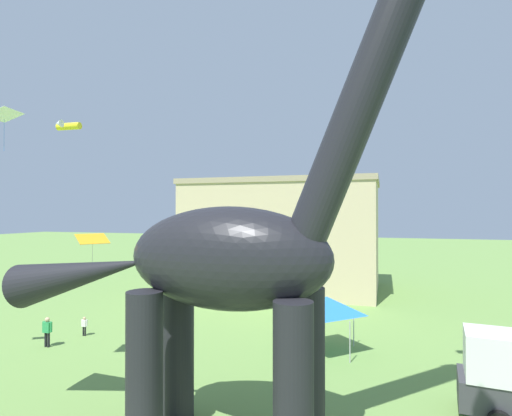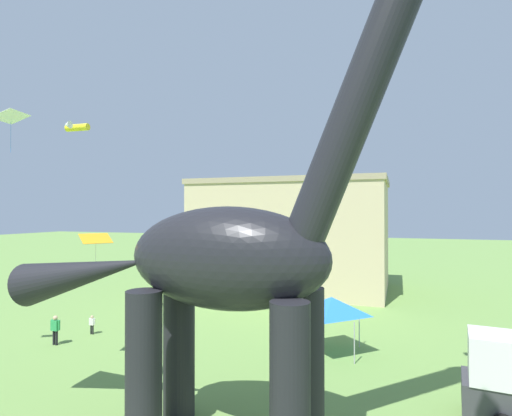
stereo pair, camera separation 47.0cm
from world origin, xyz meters
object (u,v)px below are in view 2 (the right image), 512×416
Objects in this scene: person_far_spectator at (92,323)px; festival_canopy_tent at (332,305)px; kite_far_left at (11,117)px; person_watching_child at (55,327)px; kite_mid_right at (96,239)px; dinosaur_sculpture at (225,258)px; kite_near_low at (75,127)px.

person_far_spectator is 0.37× the size of festival_canopy_tent.
person_far_spectator is at bearing 107.78° from kite_far_left.
kite_far_left reaches higher than person_watching_child.
kite_mid_right reaches higher than person_watching_child.
kite_mid_right reaches higher than festival_canopy_tent.
kite_mid_right is at bearing 137.46° from dinosaur_sculpture.
kite_mid_right reaches higher than person_far_spectator.
festival_canopy_tent is 12.74m from kite_mid_right.
person_far_spectator is at bearing 131.88° from kite_mid_right.
person_far_spectator is 13.72m from kite_far_left.
kite_far_left is at bearing -61.45° from kite_near_low.
kite_far_left reaches higher than festival_canopy_tent.
dinosaur_sculpture reaches higher than person_far_spectator.
dinosaur_sculpture reaches higher than kite_mid_right.
kite_far_left is (-10.17, 0.52, 5.60)m from dinosaur_sculpture.
kite_mid_right is (8.84, -8.27, -6.76)m from kite_near_low.
dinosaur_sculpture is at bearing -28.11° from person_watching_child.
festival_canopy_tent is at bearing 11.00° from person_watching_child.
person_watching_child is at bearing -165.17° from festival_canopy_tent.
kite_near_low is (-2.24, 0.92, 12.61)m from person_far_spectator.
dinosaur_sculpture is 9.77× the size of kite_far_left.
person_far_spectator is 14.86m from festival_canopy_tent.
dinosaur_sculpture is 15.36m from person_watching_child.
person_watching_child is at bearing 122.24° from dinosaur_sculpture.
kite_near_low is 0.99× the size of kite_far_left.
person_watching_child is 0.98× the size of kite_near_low.
person_far_spectator is 0.67× the size of kite_far_left.
festival_canopy_tent is 17.92m from kite_far_left.
person_watching_child reaches higher than person_far_spectator.
festival_canopy_tent is at bearing 37.93° from kite_far_left.
dinosaur_sculpture is 5.36× the size of festival_canopy_tent.
kite_mid_right is at bearing 6.32° from kite_far_left.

